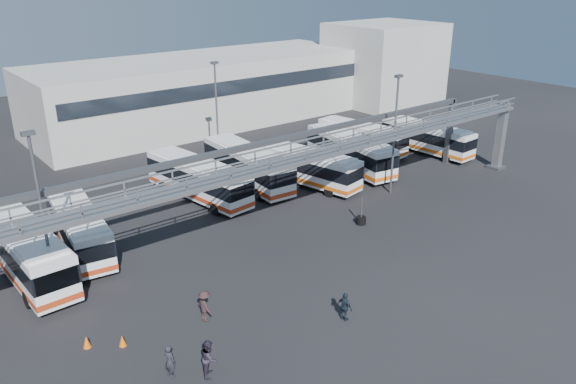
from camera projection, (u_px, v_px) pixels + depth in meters
ground at (347, 267)px, 36.62m from camera, size 140.00×140.00×0.00m
gantry at (291, 164)px, 38.84m from camera, size 51.40×5.15×7.10m
warehouse at (204, 90)px, 69.67m from camera, size 42.00×14.00×8.00m
building_right at (384, 63)px, 79.76m from camera, size 14.00×12.00×11.00m
light_pole_left at (42, 210)px, 31.06m from camera, size 0.70×0.35×10.21m
light_pole_mid at (395, 129)px, 46.50m from camera, size 0.70×0.35×10.21m
light_pole_back at (217, 110)px, 52.78m from camera, size 0.70×0.35×10.21m
bus_1 at (25, 249)px, 34.87m from camera, size 3.08×11.57×3.49m
bus_2 at (78, 226)px, 38.32m from camera, size 3.81×10.77×3.20m
bus_4 at (198, 178)px, 46.70m from camera, size 4.00×11.40×3.39m
bus_5 at (247, 165)px, 49.77m from camera, size 3.34×11.58×3.48m
bus_6 at (306, 166)px, 49.91m from camera, size 4.46×10.81×3.20m
bus_7 at (350, 150)px, 53.68m from camera, size 4.27×11.56×3.43m
bus_8 at (362, 137)px, 58.83m from camera, size 3.86×10.30×3.06m
bus_9 at (427, 137)px, 58.49m from camera, size 2.86×10.37×3.12m
pedestrian_a at (170, 361)px, 26.54m from camera, size 0.60×0.74×1.75m
pedestrian_b at (209, 358)px, 26.61m from camera, size 1.17×1.20×1.95m
pedestrian_c at (205, 306)px, 30.76m from camera, size 0.72×1.22×1.85m
pedestrian_d at (345, 307)px, 30.83m from camera, size 0.49×1.03×1.71m
cone_left at (122, 341)px, 28.92m from camera, size 0.50×0.50×0.62m
cone_right at (87, 342)px, 28.79m from camera, size 0.55×0.55×0.66m
tire_stack at (361, 220)px, 42.63m from camera, size 0.76×0.76×2.16m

